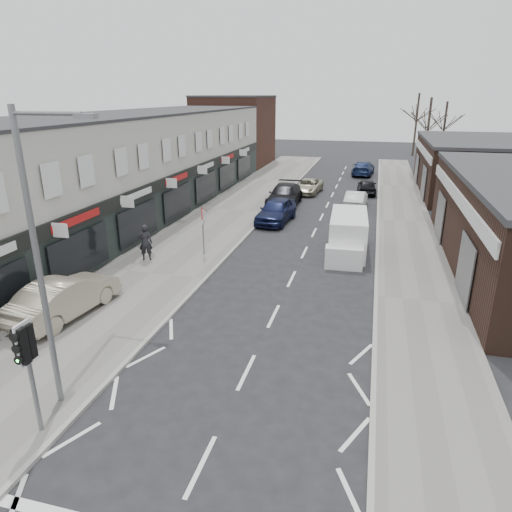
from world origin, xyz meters
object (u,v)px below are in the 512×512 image
Objects in this scene: white_van at (348,235)px; parked_car_left_c at (308,186)px; warning_sign at (203,217)px; parked_car_right_b at (367,186)px; parked_car_left_a at (276,211)px; parked_car_left_b at (285,195)px; sedan_on_pavement at (65,296)px; traffic_light at (26,353)px; pedestrian at (145,242)px; parked_car_right_a at (356,200)px; street_lamp at (42,251)px; parked_car_right_c at (363,168)px.

parked_car_left_c is at bearing 103.14° from white_van.
warning_sign is 0.69× the size of parked_car_right_b.
parked_car_left_a is 1.23× the size of parked_car_right_b.
warning_sign reaches higher than parked_car_left_b.
sedan_on_pavement is (-10.11, -10.75, -0.10)m from white_van.
warning_sign is 20.83m from parked_car_right_b.
white_van is 1.43× the size of parked_car_right_b.
warning_sign is (-0.76, 14.02, -0.21)m from traffic_light.
white_van is 0.99× the size of parked_car_left_b.
traffic_light is at bearing -88.97° from parked_car_left_c.
pedestrian is at bearing -100.93° from parked_car_left_c.
parked_car_left_b is (-0.41, 5.10, 0.00)m from parked_car_left_a.
parked_car_right_a is (5.08, 5.50, -0.14)m from parked_car_left_a.
parked_car_left_b is at bearing 115.36° from white_van.
street_lamp is 1.43× the size of white_van.
street_lamp reaches higher than traffic_light.
pedestrian is at bearing 59.56° from parked_car_right_a.
parked_car_left_a is 1.17× the size of parked_car_right_a.
parked_car_right_c is at bearing -89.75° from parked_car_right_b.
parked_car_right_c is (7.36, 29.26, -1.45)m from warning_sign.
parked_car_left_b is at bearing 75.61° from parked_car_right_c.
traffic_light is 0.56× the size of white_van.
parked_car_right_b is (7.28, 33.17, -1.75)m from traffic_light.
parked_car_left_b is 8.76m from parked_car_right_b.
traffic_light is at bearing -93.20° from parked_car_left_b.
white_van is 14.76m from sedan_on_pavement.
traffic_light is at bearing -114.89° from white_van.
warning_sign is at bearing 93.10° from traffic_light.
warning_sign is 8.28m from parked_car_left_a.
warning_sign is at bearing 80.09° from parked_car_right_c.
parked_car_left_c is 6.48m from parked_car_right_a.
street_lamp is at bearing 95.88° from traffic_light.
parked_car_right_c is at bearing 73.44° from parked_car_left_c.
warning_sign reaches higher than parked_car_right_b.
parked_car_right_b is (5.76, 11.32, -0.15)m from parked_car_left_a.
parked_car_right_b is at bearing 76.95° from street_lamp.
traffic_light is 32.23m from parked_car_left_c.
parked_car_right_b is (6.17, 6.22, -0.16)m from parked_car_left_b.
traffic_light is 1.15× the size of warning_sign.
traffic_light is at bearing -84.12° from street_lamp.
parked_car_right_b is at bearing 68.01° from parked_car_left_a.
pedestrian is 0.46× the size of parked_car_right_a.
parked_car_right_a is 1.05× the size of parked_car_right_b.
parked_car_left_a is at bearing 85.45° from street_lamp.
parked_car_left_a is 0.93× the size of parked_car_right_c.
white_van is 1.16× the size of parked_car_left_a.
parked_car_left_b is 1.45× the size of parked_car_right_b.
white_van is at bearing 68.11° from traffic_light.
traffic_light is at bearing 74.03° from parked_car_right_b.
sedan_on_pavement is 1.07× the size of parked_car_left_c.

